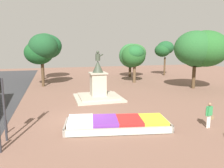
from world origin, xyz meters
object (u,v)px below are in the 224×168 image
(flower_planter, at_px, (116,124))
(statue_monument, at_px, (98,88))
(traffic_light_near_crossing, at_px, (1,97))
(pedestrian_with_handbag, at_px, (209,114))
(kerb_bollard_mid_b, at_px, (7,126))

(flower_planter, distance_m, statue_monument, 8.30)
(flower_planter, xyz_separation_m, traffic_light_near_crossing, (-6.49, -0.16, 2.17))
(traffic_light_near_crossing, relative_size, pedestrian_with_handbag, 2.11)
(statue_monument, height_order, kerb_bollard_mid_b, statue_monument)
(flower_planter, distance_m, pedestrian_with_handbag, 5.97)
(statue_monument, height_order, traffic_light_near_crossing, statue_monument)
(kerb_bollard_mid_b, bearing_deg, flower_planter, -9.02)
(statue_monument, xyz_separation_m, traffic_light_near_crossing, (-7.05, -8.40, 1.39))
(traffic_light_near_crossing, xyz_separation_m, pedestrian_with_handbag, (12.24, -1.32, -1.53))
(pedestrian_with_handbag, bearing_deg, kerb_bollard_mid_b, 168.42)
(flower_planter, height_order, pedestrian_with_handbag, pedestrian_with_handbag)
(statue_monument, bearing_deg, traffic_light_near_crossing, -130.00)
(kerb_bollard_mid_b, bearing_deg, pedestrian_with_handbag, -11.58)
(pedestrian_with_handbag, xyz_separation_m, kerb_bollard_mid_b, (-12.34, 2.53, -0.50))
(statue_monument, relative_size, kerb_bollard_mid_b, 5.73)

